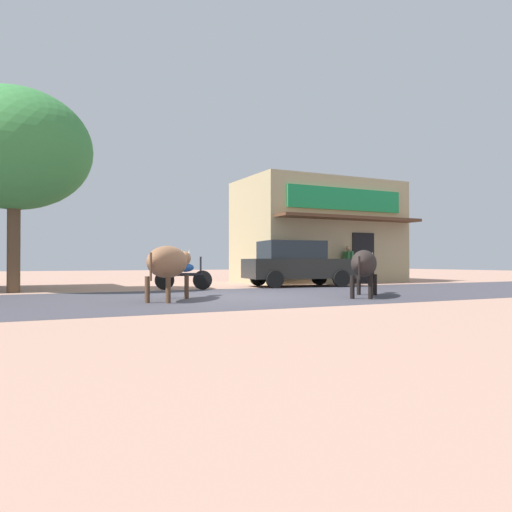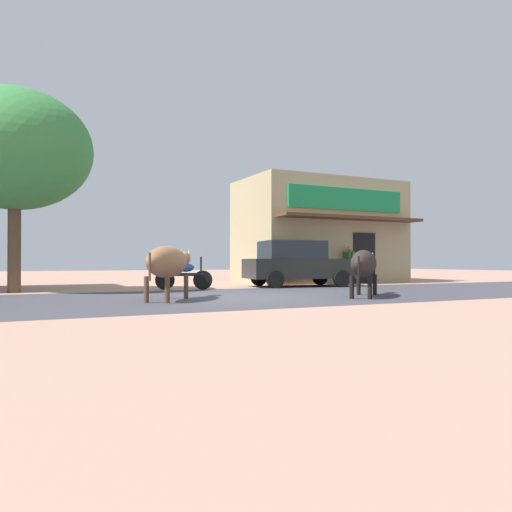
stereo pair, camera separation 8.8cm
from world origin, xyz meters
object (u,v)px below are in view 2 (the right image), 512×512
Objects in this scene: cow_far_dark at (364,264)px; roadside_tree at (15,150)px; cow_near_brown at (168,262)px; parked_hatchback_car at (297,263)px; pedestrian_by_shop at (349,262)px; parked_motorcycle at (185,275)px.

roadside_tree is at bearing 144.22° from cow_far_dark.
parked_hatchback_car is at bearing 35.33° from cow_near_brown.
cow_far_dark is (8.06, -5.81, -3.31)m from roadside_tree.
parked_motorcycle is at bearing -171.50° from pedestrian_by_shop.
parked_motorcycle is 5.98m from cow_far_dark.
roadside_tree reaches higher than parked_motorcycle.
cow_far_dark is at bearing -102.10° from parked_hatchback_car.
parked_hatchback_car reaches higher than cow_far_dark.
roadside_tree is 12.60m from pedestrian_by_shop.
parked_hatchback_car reaches higher than parked_motorcycle.
cow_near_brown is at bearing -150.22° from pedestrian_by_shop.
parked_hatchback_car is at bearing -3.38° from roadside_tree.
parked_hatchback_car reaches higher than cow_near_brown.
pedestrian_by_shop is at bearing 56.31° from cow_far_dark.
parked_motorcycle is at bearing -177.39° from parked_hatchback_car.
roadside_tree is 10.47m from cow_far_dark.
cow_far_dark is (-1.13, -5.27, 0.00)m from parked_hatchback_car.
cow_far_dark reaches higher than parked_motorcycle.
cow_near_brown is at bearing 167.92° from cow_far_dark.
cow_near_brown is (-1.69, -4.03, 0.41)m from parked_motorcycle.
pedestrian_by_shop reaches higher than cow_near_brown.
parked_hatchback_car is 1.73× the size of cow_far_dark.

